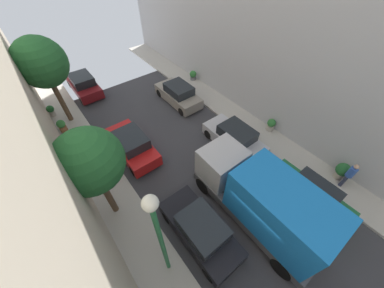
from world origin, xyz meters
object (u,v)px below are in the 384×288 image
potted_plant_0 (193,75)px  potted_plant_4 (271,125)px  parked_car_left_2 (201,230)px  potted_plant_1 (51,110)px  parked_car_left_3 (132,145)px  potted_plant_3 (62,126)px  potted_plant_2 (343,171)px  lamp_post (159,232)px  parked_car_right_2 (235,138)px  delivery_truck (262,200)px  parked_car_left_4 (84,85)px  pedestrian (349,175)px  street_tree_2 (41,63)px  parked_car_right_1 (308,195)px  parked_car_right_3 (178,94)px  street_tree_0 (89,162)px

potted_plant_0 → potted_plant_4: 8.49m
parked_car_left_2 → potted_plant_1: parked_car_left_2 is taller
parked_car_left_3 → potted_plant_0: (8.28, 4.45, -0.13)m
potted_plant_0 → potted_plant_3: (-11.19, 0.12, 0.05)m
potted_plant_0 → parked_car_left_2: bearing=-126.8°
potted_plant_0 → potted_plant_2: 13.41m
potted_plant_2 → lamp_post: bearing=168.1°
parked_car_right_2 → delivery_truck: bearing=-123.2°
potted_plant_2 → potted_plant_4: potted_plant_2 is taller
parked_car_left_4 → parked_car_right_2: same height
parked_car_left_4 → pedestrian: (7.91, -17.97, 0.35)m
delivery_truck → pedestrian: 5.53m
potted_plant_3 → potted_plant_4: (11.29, -8.61, -0.04)m
street_tree_2 → lamp_post: bearing=-88.7°
potted_plant_1 → potted_plant_3: potted_plant_3 is taller
parked_car_left_4 → potted_plant_2: bearing=-64.9°
parked_car_left_2 → street_tree_2: size_ratio=0.72×
parked_car_left_4 → parked_car_left_2: bearing=-90.0°
potted_plant_4 → potted_plant_2: bearing=-91.7°
parked_car_left_4 → lamp_post: bearing=-97.0°
parked_car_left_2 → potted_plant_4: parked_car_left_2 is taller
parked_car_right_1 → lamp_post: 8.19m
parked_car_right_3 → potted_plant_1: parked_car_right_3 is taller
parked_car_right_1 → potted_plant_4: parked_car_right_1 is taller
parked_car_left_4 → potted_plant_4: parked_car_left_4 is taller
delivery_truck → potted_plant_3: size_ratio=7.14×
parked_car_right_2 → street_tree_0: (-7.97, 0.48, 3.31)m
parked_car_left_2 → potted_plant_4: (8.38, 2.60, -0.12)m
parked_car_left_2 → parked_car_left_3: same height
delivery_truck → street_tree_2: street_tree_2 is taller
potted_plant_2 → street_tree_2: bearing=125.6°
street_tree_2 → potted_plant_0: street_tree_2 is taller
parked_car_left_3 → parked_car_right_1: bearing=-58.0°
street_tree_2 → potted_plant_2: 18.26m
delivery_truck → potted_plant_0: (5.58, 12.06, -1.20)m
parked_car_right_1 → potted_plant_3: 15.61m
parked_car_left_2 → parked_car_right_3: 10.74m
parked_car_right_1 → potted_plant_2: (2.84, -0.31, 0.03)m
potted_plant_0 → lamp_post: (-10.18, -11.28, 3.36)m
parked_car_left_2 → potted_plant_2: bearing=-15.8°
potted_plant_0 → potted_plant_1: (-11.34, 2.42, 0.02)m
parked_car_left_2 → parked_car_right_3: (5.40, 9.28, 0.00)m
parked_car_right_3 → potted_plant_4: 7.32m
pedestrian → potted_plant_4: 5.32m
parked_car_right_2 → delivery_truck: 5.04m
parked_car_right_3 → potted_plant_2: (2.84, -11.61, 0.03)m
parked_car_right_3 → potted_plant_3: 8.52m
potted_plant_1 → potted_plant_3: size_ratio=0.90×
delivery_truck → parked_car_left_2: bearing=160.1°
pedestrian → potted_plant_4: pedestrian is taller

